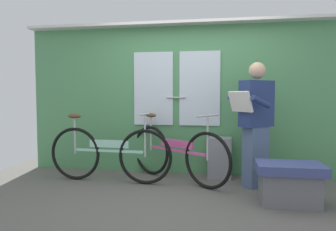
% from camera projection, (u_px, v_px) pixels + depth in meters
% --- Properties ---
extents(ground_plane, '(6.01, 4.11, 0.04)m').
position_uv_depth(ground_plane, '(179.00, 201.00, 3.50)').
color(ground_plane, '#56544F').
extents(train_door_wall, '(5.01, 0.28, 2.25)m').
position_uv_depth(train_door_wall, '(189.00, 96.00, 4.66)').
color(train_door_wall, '#4C8C56').
rests_on(train_door_wall, ground_plane).
extents(bicycle_near_door, '(1.48, 1.04, 0.94)m').
position_uv_depth(bicycle_near_door, '(176.00, 153.00, 4.26)').
color(bicycle_near_door, black).
rests_on(bicycle_near_door, ground_plane).
extents(bicycle_leaning_behind, '(1.76, 0.44, 0.95)m').
position_uv_depth(bicycle_leaning_behind, '(109.00, 153.00, 4.21)').
color(bicycle_leaning_behind, black).
rests_on(bicycle_leaning_behind, ground_plane).
extents(passenger_reading_newspaper, '(0.61, 0.58, 1.60)m').
position_uv_depth(passenger_reading_newspaper, '(256.00, 122.00, 3.95)').
color(passenger_reading_newspaper, slate).
rests_on(passenger_reading_newspaper, ground_plane).
extents(trash_bin_by_wall, '(0.33, 0.28, 0.58)m').
position_uv_depth(trash_bin_by_wall, '(219.00, 158.00, 4.43)').
color(trash_bin_by_wall, gray).
rests_on(trash_bin_by_wall, ground_plane).
extents(bench_seat_corner, '(0.70, 0.44, 0.45)m').
position_uv_depth(bench_seat_corner, '(289.00, 183.00, 3.34)').
color(bench_seat_corner, '#3D477F').
rests_on(bench_seat_corner, ground_plane).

